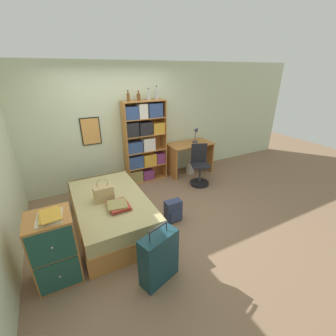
% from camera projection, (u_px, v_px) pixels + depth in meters
% --- Properties ---
extents(ground_plane, '(14.00, 14.00, 0.00)m').
position_uv_depth(ground_plane, '(147.00, 215.00, 4.08)').
color(ground_plane, '#84664C').
extents(wall_back, '(10.00, 0.09, 2.60)m').
position_uv_depth(wall_back, '(116.00, 127.00, 4.82)').
color(wall_back, beige).
rests_on(wall_back, ground_plane).
extents(bed, '(1.11, 1.91, 0.53)m').
position_uv_depth(bed, '(112.00, 211.00, 3.73)').
color(bed, '#B77538').
rests_on(bed, ground_plane).
extents(handbag, '(0.30, 0.16, 0.38)m').
position_uv_depth(handbag, '(103.00, 193.00, 3.50)').
color(handbag, tan).
rests_on(handbag, bed).
extents(book_stack_on_bed, '(0.34, 0.35, 0.08)m').
position_uv_depth(book_stack_on_bed, '(118.00, 206.00, 3.33)').
color(book_stack_on_bed, '#427A4C').
rests_on(book_stack_on_bed, bed).
extents(suitcase, '(0.53, 0.36, 0.81)m').
position_uv_depth(suitcase, '(159.00, 258.00, 2.71)').
color(suitcase, '#143842').
rests_on(suitcase, ground_plane).
extents(dresser, '(0.50, 0.50, 0.91)m').
position_uv_depth(dresser, '(55.00, 248.00, 2.70)').
color(dresser, '#B77538').
rests_on(dresser, ground_plane).
extents(magazine_pile_on_dresser, '(0.30, 0.34, 0.04)m').
position_uv_depth(magazine_pile_on_dresser, '(50.00, 216.00, 2.50)').
color(magazine_pile_on_dresser, beige).
rests_on(magazine_pile_on_dresser, dresser).
extents(bookcase, '(0.94, 0.31, 1.83)m').
position_uv_depth(bookcase, '(144.00, 142.00, 5.02)').
color(bookcase, '#B77538').
rests_on(bookcase, ground_plane).
extents(bottle_green, '(0.06, 0.06, 0.22)m').
position_uv_depth(bottle_green, '(128.00, 97.00, 4.51)').
color(bottle_green, brown).
rests_on(bottle_green, bookcase).
extents(bottle_brown, '(0.08, 0.08, 0.20)m').
position_uv_depth(bottle_brown, '(139.00, 97.00, 4.64)').
color(bottle_brown, brown).
rests_on(bottle_brown, bookcase).
extents(bottle_clear, '(0.07, 0.07, 0.24)m').
position_uv_depth(bottle_clear, '(149.00, 95.00, 4.70)').
color(bottle_clear, '#B7BCC1').
rests_on(bottle_clear, bookcase).
extents(bottle_blue, '(0.06, 0.06, 0.28)m').
position_uv_depth(bottle_blue, '(157.00, 94.00, 4.81)').
color(bottle_blue, '#B7BCC1').
rests_on(bottle_blue, bookcase).
extents(desk, '(1.09, 0.58, 0.77)m').
position_uv_depth(desk, '(190.00, 153.00, 5.57)').
color(desk, '#B77538').
rests_on(desk, ground_plane).
extents(desk_lamp, '(0.19, 0.14, 0.39)m').
position_uv_depth(desk_lamp, '(197.00, 132.00, 5.48)').
color(desk_lamp, navy).
rests_on(desk_lamp, desk).
extents(desk_chair, '(0.50, 0.50, 0.92)m').
position_uv_depth(desk_chair, '(199.00, 171.00, 5.09)').
color(desk_chair, black).
rests_on(desk_chair, ground_plane).
extents(backpack, '(0.29, 0.19, 0.39)m').
position_uv_depth(backpack, '(173.00, 211.00, 3.87)').
color(backpack, '#2D3856').
rests_on(backpack, ground_plane).
extents(waste_bin, '(0.21, 0.21, 0.28)m').
position_uv_depth(waste_bin, '(190.00, 168.00, 5.68)').
color(waste_bin, '#B7B2A8').
rests_on(waste_bin, ground_plane).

